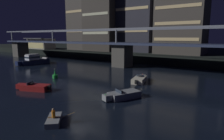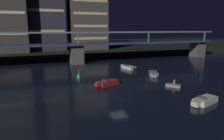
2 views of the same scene
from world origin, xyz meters
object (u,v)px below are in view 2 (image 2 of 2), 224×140
object	(u,v)px
tower_east_tall	(87,20)
channel_buoy	(79,76)
tower_west_tall	(6,3)
speedboat_near_right	(107,83)
dinghy_with_paddler	(173,85)
speedboat_mid_center	(153,74)
river_bridge	(76,48)
speedboat_near_center	(128,67)
speedboat_mid_left	(204,101)
tower_central	(45,1)

from	to	relation	value
tower_east_tall	channel_buoy	world-z (taller)	tower_east_tall
tower_west_tall	speedboat_near_right	world-z (taller)	tower_west_tall
speedboat_near_right	dinghy_with_paddler	bearing A→B (deg)	-26.41
tower_west_tall	speedboat_mid_center	distance (m)	55.23
channel_buoy	dinghy_with_paddler	world-z (taller)	channel_buoy
river_bridge	speedboat_near_right	size ratio (longest dim) A/B	18.89
river_bridge	speedboat_near_center	world-z (taller)	river_bridge
river_bridge	channel_buoy	size ratio (longest dim) A/B	54.68
tower_west_tall	dinghy_with_paddler	world-z (taller)	tower_west_tall
speedboat_mid_left	channel_buoy	world-z (taller)	channel_buoy
speedboat_mid_left	tower_central	bearing A→B (deg)	105.90
tower_west_tall	speedboat_near_right	distance (m)	52.22
tower_central	river_bridge	bearing A→B (deg)	-72.82
river_bridge	dinghy_with_paddler	distance (m)	33.31
river_bridge	tower_east_tall	bearing A→B (deg)	68.40
speedboat_near_right	speedboat_mid_left	size ratio (longest dim) A/B	0.99
tower_west_tall	speedboat_near_center	bearing A→B (deg)	-45.89
speedboat_near_center	channel_buoy	size ratio (longest dim) A/B	2.96
speedboat_near_center	speedboat_near_right	world-z (taller)	same
speedboat_near_center	speedboat_mid_left	bearing A→B (deg)	-90.89
dinghy_with_paddler	speedboat_near_center	bearing A→B (deg)	92.03
tower_east_tall	speedboat_mid_center	world-z (taller)	tower_east_tall
tower_central	tower_west_tall	bearing A→B (deg)	-163.11
river_bridge	channel_buoy	distance (m)	19.29
speedboat_near_center	speedboat_mid_left	xyz separation A→B (m)	(-0.41, -26.52, 0.00)
tower_west_tall	tower_central	bearing A→B (deg)	16.89
river_bridge	tower_east_tall	size ratio (longest dim) A/B	4.14
river_bridge	dinghy_with_paddler	xyz separation A→B (m)	(11.69, -30.90, -4.26)
tower_east_tall	speedboat_near_center	world-z (taller)	tower_east_tall
tower_east_tall	speedboat_mid_center	bearing A→B (deg)	-83.77
speedboat_near_right	speedboat_mid_left	bearing A→B (deg)	-54.81
speedboat_near_right	speedboat_mid_center	bearing A→B (deg)	17.55
tower_west_tall	speedboat_mid_center	bearing A→B (deg)	-51.04
speedboat_mid_left	speedboat_near_right	bearing A→B (deg)	125.19
tower_central	speedboat_mid_center	xyz separation A→B (m)	(20.18, -44.32, -19.96)
speedboat_near_center	speedboat_mid_center	bearing A→B (deg)	-76.53
speedboat_mid_left	dinghy_with_paddler	world-z (taller)	dinghy_with_paddler
tower_east_tall	speedboat_mid_left	bearing A→B (deg)	-87.97
speedboat_near_center	tower_east_tall	bearing A→B (deg)	94.29
tower_east_tall	dinghy_with_paddler	size ratio (longest dim) A/B	8.71
tower_west_tall	dinghy_with_paddler	size ratio (longest dim) A/B	12.53
speedboat_mid_center	channel_buoy	distance (m)	16.49
tower_east_tall	channel_buoy	xyz separation A→B (m)	(-11.50, -40.05, -13.19)
tower_central	dinghy_with_paddler	world-z (taller)	tower_central
speedboat_near_right	channel_buoy	distance (m)	8.00
tower_west_tall	channel_buoy	xyz separation A→B (m)	(16.55, -37.42, -18.30)
speedboat_near_right	dinghy_with_paddler	size ratio (longest dim) A/B	1.91
tower_east_tall	speedboat_near_right	size ratio (longest dim) A/B	4.56
speedboat_mid_center	speedboat_mid_left	bearing A→B (deg)	-98.23
speedboat_near_right	dinghy_with_paddler	distance (m)	11.99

